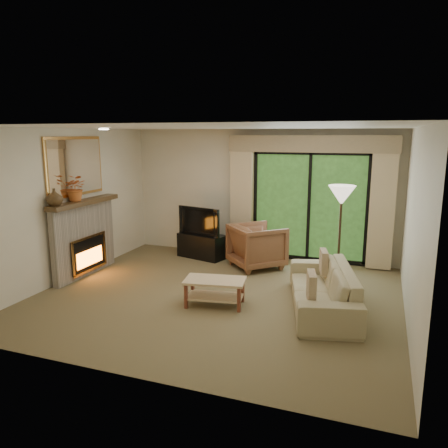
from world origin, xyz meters
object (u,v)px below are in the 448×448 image
(media_console, at_px, (202,246))
(sofa, at_px, (322,288))
(coffee_table, at_px, (215,292))
(armchair, at_px, (257,246))

(media_console, height_order, sofa, sofa)
(media_console, relative_size, coffee_table, 1.10)
(armchair, xyz_separation_m, coffee_table, (-0.07, -2.04, -0.22))
(coffee_table, bearing_deg, sofa, 5.66)
(sofa, bearing_deg, media_console, -138.87)
(media_console, xyz_separation_m, coffee_table, (1.18, -2.31, -0.05))
(media_console, distance_m, sofa, 3.28)
(sofa, bearing_deg, armchair, -152.13)
(armchair, xyz_separation_m, sofa, (1.44, -1.62, -0.11))
(armchair, bearing_deg, sofa, 177.88)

